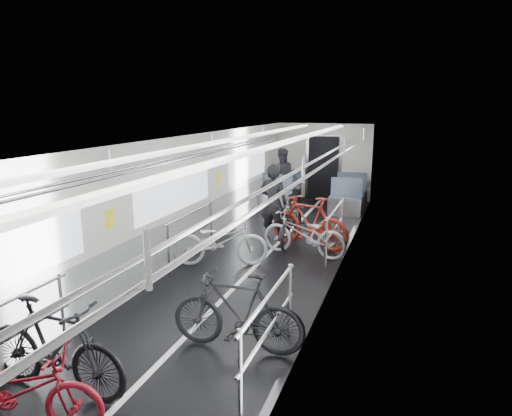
{
  "coord_description": "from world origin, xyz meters",
  "views": [
    {
      "loc": [
        2.64,
        -7.41,
        2.98
      ],
      "look_at": [
        0.0,
        0.32,
        1.12
      ],
      "focal_mm": 32.0,
      "sensor_mm": 36.0,
      "label": 1
    }
  ],
  "objects": [
    {
      "name": "bike_aisle",
      "position": [
        0.29,
        1.93,
        0.48
      ],
      "size": [
        0.67,
        1.82,
        0.95
      ],
      "primitive_type": "imported",
      "rotation": [
        0.0,
        0.0,
        0.02
      ],
      "color": "black",
      "rests_on": "floor"
    },
    {
      "name": "bike_left_near",
      "position": [
        -0.62,
        -4.63,
        0.43
      ],
      "size": [
        1.72,
        0.99,
        0.86
      ],
      "primitive_type": "imported",
      "rotation": [
        0.0,
        0.0,
        1.85
      ],
      "color": "#A61423",
      "rests_on": "floor"
    },
    {
      "name": "bike_right_far",
      "position": [
        0.68,
        1.78,
        0.56
      ],
      "size": [
        1.92,
        1.09,
        1.11
      ],
      "primitive_type": "imported",
      "rotation": [
        0.0,
        0.0,
        -1.9
      ],
      "color": "#A62114",
      "rests_on": "floor"
    },
    {
      "name": "person_standing",
      "position": [
        -0.18,
        2.03,
        0.86
      ],
      "size": [
        0.64,
        0.43,
        1.72
      ],
      "primitive_type": "imported",
      "rotation": [
        0.0,
        0.0,
        3.11
      ],
      "color": "black",
      "rests_on": "floor"
    },
    {
      "name": "bike_left_mid",
      "position": [
        -0.72,
        -4.03,
        0.53
      ],
      "size": [
        1.77,
        0.55,
        1.06
      ],
      "primitive_type": "imported",
      "rotation": [
        0.0,
        0.0,
        1.54
      ],
      "color": "black",
      "rests_on": "floor"
    },
    {
      "name": "bike_left_far",
      "position": [
        -0.65,
        0.14,
        0.47
      ],
      "size": [
        1.9,
        1.18,
        0.94
      ],
      "primitive_type": "imported",
      "rotation": [
        0.0,
        0.0,
        1.9
      ],
      "color": "#B9BABE",
      "rests_on": "floor"
    },
    {
      "name": "car_shell",
      "position": [
        0.0,
        1.78,
        1.13
      ],
      "size": [
        3.02,
        14.01,
        2.41
      ],
      "color": "black",
      "rests_on": "ground"
    },
    {
      "name": "bike_right_mid",
      "position": [
        0.71,
        1.18,
        0.46
      ],
      "size": [
        1.82,
        0.86,
        0.92
      ],
      "primitive_type": "imported",
      "rotation": [
        0.0,
        0.0,
        -1.72
      ],
      "color": "#ADACB1",
      "rests_on": "floor"
    },
    {
      "name": "person_seated",
      "position": [
        -1.09,
        5.9,
        0.84
      ],
      "size": [
        0.98,
        0.87,
        1.69
      ],
      "primitive_type": "imported",
      "rotation": [
        0.0,
        0.0,
        3.48
      ],
      "color": "#312E36",
      "rests_on": "floor"
    },
    {
      "name": "bike_right_near",
      "position": [
        0.76,
        -2.62,
        0.51
      ],
      "size": [
        1.72,
        0.55,
        1.02
      ],
      "primitive_type": "imported",
      "rotation": [
        0.0,
        0.0,
        -1.53
      ],
      "color": "black",
      "rests_on": "floor"
    }
  ]
}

